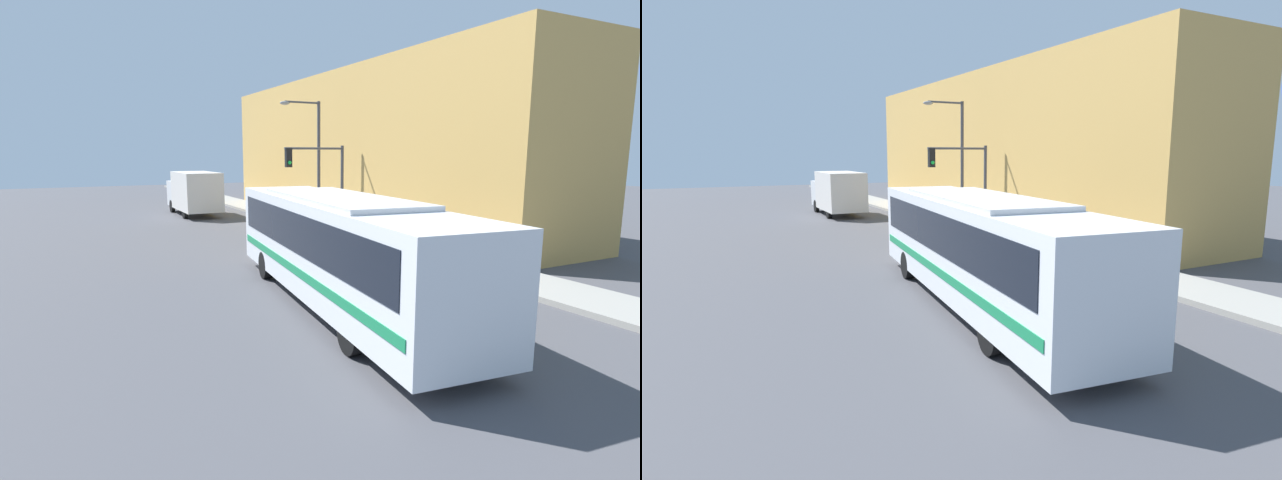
# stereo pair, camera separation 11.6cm
# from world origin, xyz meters

# --- Properties ---
(ground_plane) EXTENTS (120.00, 120.00, 0.00)m
(ground_plane) POSITION_xyz_m (0.00, 0.00, 0.00)
(ground_plane) COLOR #47474C
(sidewalk) EXTENTS (2.50, 70.00, 0.18)m
(sidewalk) POSITION_xyz_m (5.75, 20.00, 0.09)
(sidewalk) COLOR gray
(sidewalk) RESTS_ON ground_plane
(building_facade) EXTENTS (6.00, 30.22, 9.09)m
(building_facade) POSITION_xyz_m (10.00, 16.11, 4.55)
(building_facade) COLOR tan
(building_facade) RESTS_ON ground_plane
(city_bus) EXTENTS (3.96, 12.45, 3.15)m
(city_bus) POSITION_xyz_m (-0.85, 0.63, 1.82)
(city_bus) COLOR silver
(city_bus) RESTS_ON ground_plane
(delivery_truck) EXTENTS (2.42, 6.94, 3.03)m
(delivery_truck) POSITION_xyz_m (0.74, 23.76, 1.65)
(delivery_truck) COLOR silver
(delivery_truck) RESTS_ON ground_plane
(fire_hydrant) EXTENTS (0.28, 0.37, 0.78)m
(fire_hydrant) POSITION_xyz_m (5.10, 3.57, 0.56)
(fire_hydrant) COLOR red
(fire_hydrant) RESTS_ON sidewalk
(traffic_light_pole) EXTENTS (3.28, 0.35, 4.51)m
(traffic_light_pole) POSITION_xyz_m (4.03, 10.88, 3.32)
(traffic_light_pole) COLOR #47474C
(traffic_light_pole) RESTS_ON sidewalk
(parking_meter) EXTENTS (0.14, 0.14, 1.42)m
(parking_meter) POSITION_xyz_m (5.10, 8.26, 1.13)
(parking_meter) COLOR #47474C
(parking_meter) RESTS_ON sidewalk
(street_lamp) EXTENTS (2.41, 0.28, 6.94)m
(street_lamp) POSITION_xyz_m (5.04, 13.65, 4.30)
(street_lamp) COLOR #47474C
(street_lamp) RESTS_ON sidewalk
(pedestrian_near_corner) EXTENTS (0.34, 0.34, 1.67)m
(pedestrian_near_corner) POSITION_xyz_m (5.71, 9.93, 1.03)
(pedestrian_near_corner) COLOR #23283D
(pedestrian_near_corner) RESTS_ON sidewalk
(pedestrian_mid_block) EXTENTS (0.34, 0.34, 1.61)m
(pedestrian_mid_block) POSITION_xyz_m (6.05, 5.04, 1.00)
(pedestrian_mid_block) COLOR slate
(pedestrian_mid_block) RESTS_ON sidewalk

